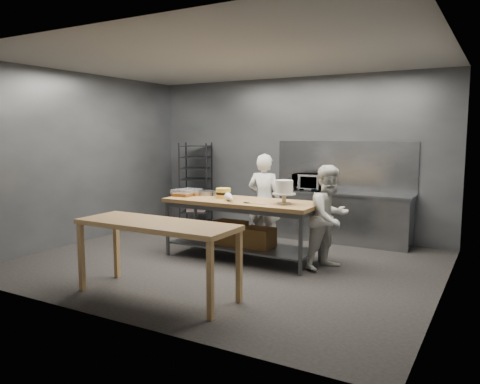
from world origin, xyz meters
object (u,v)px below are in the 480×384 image
at_px(microwave, 309,182).
at_px(work_table, 241,222).
at_px(chef_right, 329,217).
at_px(frosted_cake_stand, 284,189).
at_px(chef_behind, 264,201).
at_px(layer_cake, 223,193).
at_px(near_counter, 157,229).
at_px(speed_rack, 196,186).

bearing_deg(microwave, work_table, -100.95).
distance_m(work_table, chef_right, 1.38).
bearing_deg(microwave, frosted_cake_stand, -79.03).
xyz_separation_m(chef_behind, chef_right, (1.37, -0.66, -0.05)).
bearing_deg(chef_behind, work_table, 85.80).
height_order(frosted_cake_stand, layer_cake, frosted_cake_stand).
relative_size(work_table, near_counter, 1.20).
bearing_deg(chef_right, work_table, 119.09).
bearing_deg(near_counter, frosted_cake_stand, 67.94).
xyz_separation_m(work_table, chef_behind, (-0.01, 0.80, 0.23)).
xyz_separation_m(near_counter, speed_rack, (-2.08, 3.79, 0.04)).
bearing_deg(chef_behind, near_counter, 84.58).
relative_size(speed_rack, microwave, 3.23).
distance_m(work_table, microwave, 1.98).
bearing_deg(speed_rack, chef_right, -25.56).
distance_m(microwave, frosted_cake_stand, 1.99).
height_order(work_table, microwave, microwave).
relative_size(chef_right, frosted_cake_stand, 4.30).
distance_m(near_counter, chef_right, 2.54).
relative_size(speed_rack, chef_behind, 1.09).
relative_size(microwave, frosted_cake_stand, 1.56).
height_order(chef_behind, chef_right, chef_behind).
height_order(chef_right, microwave, chef_right).
bearing_deg(frosted_cake_stand, speed_rack, 146.79).
xyz_separation_m(chef_behind, layer_cake, (-0.34, -0.77, 0.20)).
bearing_deg(near_counter, layer_cake, 98.87).
relative_size(work_table, layer_cake, 10.28).
xyz_separation_m(work_table, layer_cake, (-0.35, 0.03, 0.43)).
distance_m(near_counter, frosted_cake_stand, 2.09).
distance_m(speed_rack, chef_right, 3.85).
distance_m(near_counter, microwave, 3.89).
distance_m(chef_right, microwave, 2.03).
distance_m(chef_behind, frosted_cake_stand, 1.20).
distance_m(speed_rack, layer_cake, 2.51).
distance_m(speed_rack, frosted_cake_stand, 3.43).
xyz_separation_m(near_counter, chef_behind, (0.02, 2.78, -0.01)).
bearing_deg(frosted_cake_stand, near_counter, -112.06).
height_order(work_table, speed_rack, speed_rack).
bearing_deg(near_counter, chef_behind, 89.56).
height_order(near_counter, layer_cake, layer_cake).
height_order(near_counter, frosted_cake_stand, frosted_cake_stand).
distance_m(chef_behind, layer_cake, 0.87).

